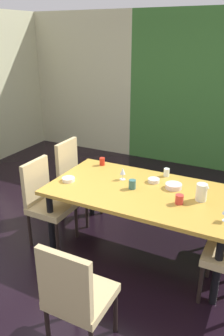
{
  "coord_description": "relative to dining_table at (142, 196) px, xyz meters",
  "views": [
    {
      "loc": [
        1.85,
        -2.68,
        2.26
      ],
      "look_at": [
        0.3,
        0.39,
        0.85
      ],
      "focal_mm": 35.0,
      "sensor_mm": 36.0,
      "label": 1
    }
  ],
  "objects": [
    {
      "name": "cup_right",
      "position": [
        0.11,
        0.46,
        0.12
      ],
      "size": [
        0.07,
        0.07,
        0.09
      ],
      "primitive_type": "cylinder",
      "color": "white",
      "rests_on": "dining_table"
    },
    {
      "name": "cup_west",
      "position": [
        0.42,
        -0.12,
        0.12
      ],
      "size": [
        0.08,
        0.08,
        0.09
      ],
      "primitive_type": "cylinder",
      "color": "red",
      "rests_on": "dining_table"
    },
    {
      "name": "serving_bowl_left",
      "position": [
        -0.82,
        -0.16,
        0.09
      ],
      "size": [
        0.14,
        0.14,
        0.04
      ],
      "primitive_type": "cylinder",
      "color": "white",
      "rests_on": "dining_table"
    },
    {
      "name": "serving_bowl_near_shelf",
      "position": [
        0.28,
        0.18,
        0.1
      ],
      "size": [
        0.17,
        0.17,
        0.05
      ],
      "primitive_type": "cylinder",
      "color": "silver",
      "rests_on": "dining_table"
    },
    {
      "name": "cup_east",
      "position": [
        -0.11,
        -0.02,
        0.12
      ],
      "size": [
        0.08,
        0.08,
        0.1
      ],
      "primitive_type": "cylinder",
      "color": "#366764",
      "rests_on": "dining_table"
    },
    {
      "name": "pitcher_north",
      "position": [
        0.6,
        0.04,
        0.16
      ],
      "size": [
        0.12,
        0.11,
        0.18
      ],
      "color": "white",
      "rests_on": "dining_table"
    },
    {
      "name": "dining_table",
      "position": [
        0.0,
        0.0,
        0.0
      ],
      "size": [
        1.97,
        1.08,
        0.75
      ],
      "color": "gold",
      "rests_on": "ground_plane"
    },
    {
      "name": "chair_left_far",
      "position": [
        -1.05,
        0.31,
        -0.12
      ],
      "size": [
        0.45,
        0.44,
        1.03
      ],
      "rotation": [
        0.0,
        0.0,
        -1.57
      ],
      "color": "tan",
      "rests_on": "ground_plane"
    },
    {
      "name": "wine_glass_center",
      "position": [
        -0.3,
        0.15,
        0.17
      ],
      "size": [
        0.07,
        0.07,
        0.14
      ],
      "color": "silver",
      "rests_on": "dining_table"
    },
    {
      "name": "serving_bowl_near_window",
      "position": [
        0.03,
        0.24,
        0.09
      ],
      "size": [
        0.13,
        0.13,
        0.04
      ],
      "primitive_type": "cylinder",
      "color": "silver",
      "rests_on": "dining_table"
    },
    {
      "name": "cup_corner",
      "position": [
        -0.71,
        0.42,
        0.12
      ],
      "size": [
        0.07,
        0.07,
        0.1
      ],
      "primitive_type": "cylinder",
      "color": "red",
      "rests_on": "dining_table"
    },
    {
      "name": "chair_head_near",
      "position": [
        0.05,
        -1.39,
        -0.14
      ],
      "size": [
        0.44,
        0.44,
        0.96
      ],
      "color": "tan",
      "rests_on": "ground_plane"
    },
    {
      "name": "ground_plane",
      "position": [
        -0.74,
        -0.22,
        -0.69
      ],
      "size": [
        5.74,
        6.22,
        0.02
      ],
      "primitive_type": "cube",
      "color": "black"
    },
    {
      "name": "chair_left_near",
      "position": [
        -1.04,
        -0.31,
        -0.14
      ],
      "size": [
        0.45,
        0.44,
        0.98
      ],
      "rotation": [
        0.0,
        0.0,
        -1.57
      ],
      "color": "tan",
      "rests_on": "ground_plane"
    },
    {
      "name": "back_panel_interior",
      "position": [
        -2.5,
        2.84,
        0.66
      ],
      "size": [
        2.23,
        0.1,
        2.67
      ],
      "primitive_type": "cube",
      "color": "beige",
      "rests_on": "ground_plane"
    }
  ]
}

